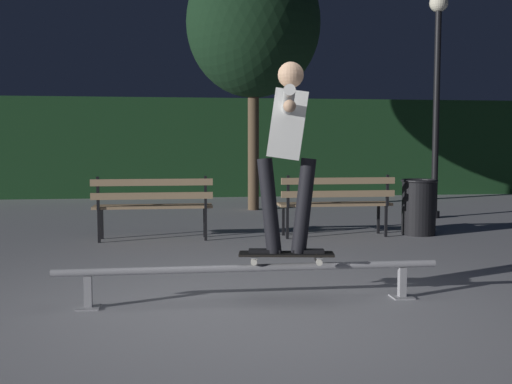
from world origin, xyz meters
TOP-DOWN VIEW (x-y plane):
  - ground_plane at (0.00, 0.00)m, footprint 90.00×90.00m
  - hedge_backdrop at (0.00, 10.66)m, footprint 24.00×1.20m
  - grind_rail at (-0.00, 0.16)m, footprint 3.17×0.18m
  - skateboard at (0.30, 0.16)m, footprint 0.80×0.31m
  - skateboarder at (0.30, 0.16)m, footprint 0.63×1.40m
  - park_bench_leftmost at (-0.93, 3.48)m, footprint 1.60×0.42m
  - park_bench_left_center at (1.60, 3.48)m, footprint 1.60×0.42m
  - tree_behind_benches at (0.89, 7.15)m, footprint 2.61×2.61m
  - lamp_post_right at (3.91, 5.42)m, footprint 0.32×0.32m
  - trash_can at (2.85, 3.56)m, footprint 0.52×0.52m

SIDE VIEW (x-z plane):
  - ground_plane at x=0.00m, z-range 0.00..0.00m
  - grind_rail at x=0.00m, z-range 0.09..0.41m
  - skateboard at x=0.30m, z-range 0.35..0.44m
  - trash_can at x=2.85m, z-range 0.01..0.81m
  - park_bench_leftmost at x=-0.93m, z-range 0.10..0.98m
  - park_bench_left_center at x=1.60m, z-range 0.10..0.98m
  - hedge_backdrop at x=0.00m, z-range 0.00..2.43m
  - skateboarder at x=0.30m, z-range 0.55..2.11m
  - lamp_post_right at x=3.91m, z-range 0.53..4.43m
  - tree_behind_benches at x=0.89m, z-range 1.09..6.18m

